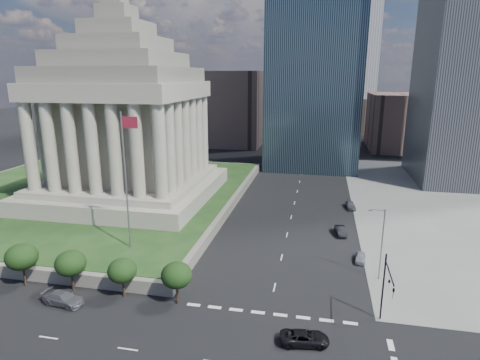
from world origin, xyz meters
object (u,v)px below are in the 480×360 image
(pickup_truck, at_px, (305,338))
(parked_sedan_near, at_px, (360,257))
(war_memorial, at_px, (124,102))
(suv_grey, at_px, (63,298))
(street_lamp_north, at_px, (381,240))
(flagpole, at_px, (126,174))
(traffic_signal_ne, at_px, (387,285))
(parked_sedan_far, at_px, (350,205))
(parked_sedan_mid, at_px, (341,231))

(pickup_truck, height_order, parked_sedan_near, pickup_truck)
(pickup_truck, relative_size, parked_sedan_near, 1.40)
(war_memorial, distance_m, suv_grey, 43.45)
(street_lamp_north, bearing_deg, flagpole, -178.37)
(traffic_signal_ne, bearing_deg, pickup_truck, -152.33)
(traffic_signal_ne, xyz_separation_m, street_lamp_north, (0.83, 11.30, 0.41))
(street_lamp_north, bearing_deg, parked_sedan_far, 93.53)
(traffic_signal_ne, bearing_deg, parked_sedan_near, 93.50)
(pickup_truck, distance_m, parked_sedan_mid, 30.86)
(traffic_signal_ne, relative_size, street_lamp_north, 0.80)
(parked_sedan_mid, bearing_deg, street_lamp_north, -82.35)
(traffic_signal_ne, bearing_deg, flagpole, 163.29)
(flagpole, distance_m, suv_grey, 18.11)
(street_lamp_north, bearing_deg, pickup_truck, -119.95)
(pickup_truck, bearing_deg, traffic_signal_ne, -70.92)
(pickup_truck, xyz_separation_m, parked_sedan_near, (7.15, 20.63, -0.09))
(suv_grey, bearing_deg, parked_sedan_near, -54.36)
(flagpole, height_order, street_lamp_north, flagpole)
(street_lamp_north, relative_size, suv_grey, 1.90)
(traffic_signal_ne, relative_size, suv_grey, 1.52)
(flagpole, xyz_separation_m, parked_sedan_mid, (30.83, 15.93, -12.41))
(suv_grey, height_order, parked_sedan_near, suv_grey)
(flagpole, height_order, traffic_signal_ne, flagpole)
(flagpole, distance_m, parked_sedan_far, 46.94)
(parked_sedan_far, bearing_deg, street_lamp_north, -92.39)
(suv_grey, distance_m, parked_sedan_near, 40.59)
(traffic_signal_ne, height_order, parked_sedan_near, traffic_signal_ne)
(street_lamp_north, height_order, parked_sedan_far, street_lamp_north)
(flagpole, relative_size, suv_grey, 3.80)
(suv_grey, bearing_deg, traffic_signal_ne, -78.17)
(street_lamp_north, relative_size, parked_sedan_far, 2.29)
(flagpole, relative_size, parked_sedan_mid, 4.67)
(parked_sedan_mid, bearing_deg, pickup_truck, -107.18)
(pickup_truck, bearing_deg, parked_sedan_mid, -17.25)
(war_memorial, distance_m, street_lamp_north, 54.92)
(pickup_truck, bearing_deg, flagpole, 52.30)
(traffic_signal_ne, relative_size, parked_sedan_far, 1.83)
(war_memorial, height_order, street_lamp_north, war_memorial)
(traffic_signal_ne, height_order, street_lamp_north, street_lamp_north)
(traffic_signal_ne, bearing_deg, suv_grey, -175.82)
(flagpole, bearing_deg, pickup_truck, -29.11)
(street_lamp_north, xyz_separation_m, parked_sedan_near, (-1.83, 5.05, -5.05))
(flagpole, xyz_separation_m, traffic_signal_ne, (34.33, -10.30, -7.86))
(suv_grey, relative_size, parked_sedan_far, 1.20)
(street_lamp_north, bearing_deg, traffic_signal_ne, -94.19)
(street_lamp_north, distance_m, suv_grey, 40.48)
(suv_grey, distance_m, parked_sedan_far, 56.48)
(war_memorial, distance_m, parked_sedan_near, 53.15)
(war_memorial, bearing_deg, street_lamp_north, -25.92)
(war_memorial, xyz_separation_m, parked_sedan_mid, (43.00, -8.07, -20.69))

